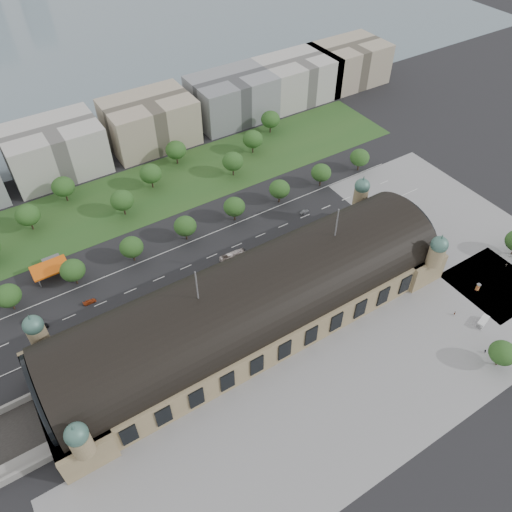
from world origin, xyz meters
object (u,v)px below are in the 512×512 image
parked_car_5 (157,310)px  pedestrian_2 (506,265)px  petrol_station (51,265)px  parked_car_0 (94,344)px  parked_car_1 (82,341)px  parked_car_3 (61,352)px  parked_car_2 (57,351)px  parked_car_4 (134,316)px  traffic_car_5 (305,212)px  bus_east (279,246)px  parked_car_6 (110,327)px  pedestrian_1 (455,313)px  van_south (482,322)px  traffic_car_3 (90,302)px  traffic_car_6 (352,210)px  pedestrian_4 (485,351)px  advertising_column (478,287)px  traffic_car_2 (41,328)px  bus_mid (233,256)px  traffic_car_1 (30,320)px  traffic_car_4 (251,255)px  bus_west (161,298)px

parked_car_5 → pedestrian_2: bearing=31.8°
petrol_station → parked_car_0: size_ratio=3.62×
parked_car_1 → parked_car_3: 7.80m
parked_car_2 → parked_car_5: bearing=65.1°
petrol_station → parked_car_4: 44.28m
traffic_car_5 → bus_east: bus_east is taller
parked_car_1 → parked_car_4: (19.82, 0.44, 0.01)m
parked_car_6 → pedestrian_1: (109.58, -62.48, 0.15)m
van_south → parked_car_4: bearing=130.7°
parked_car_1 → pedestrian_1: pedestrian_1 is taller
traffic_car_3 → parked_car_0: 20.26m
traffic_car_6 → parked_car_3: size_ratio=1.30×
traffic_car_5 → parked_car_6: bearing=96.9°
parked_car_4 → pedestrian_4: size_ratio=2.89×
pedestrian_2 → van_south: bearing=103.3°
parked_car_2 → parked_car_3: 1.35m
van_south → bus_east: bearing=103.2°
traffic_car_5 → advertising_column: bearing=-160.5°
traffic_car_6 → parked_car_0: 125.03m
traffic_car_2 → traffic_car_3: (18.73, 2.50, 0.05)m
parked_car_3 → van_south: bearing=36.6°
bus_mid → parked_car_0: bearing=102.8°
traffic_car_3 → bus_mid: 58.50m
petrol_station → advertising_column: (135.69, -98.94, -1.33)m
parked_car_5 → parked_car_3: bearing=-126.8°
advertising_column → parked_car_3: bearing=158.3°
pedestrian_1 → pedestrian_2: size_ratio=1.09×
traffic_car_1 → traffic_car_5: traffic_car_1 is taller
parked_car_5 → traffic_car_3: bearing=-166.8°
traffic_car_5 → traffic_car_6: bearing=-121.2°
traffic_car_4 → parked_car_4: size_ratio=1.06×
pedestrian_1 → traffic_car_4: bearing=64.2°
parked_car_0 → parked_car_2: size_ratio=0.74×
bus_west → traffic_car_4: bearing=-91.4°
parked_car_5 → bus_east: bearing=58.4°
traffic_car_1 → bus_west: 47.52m
parked_car_2 → bus_east: bus_east is taller
petrol_station → traffic_car_4: size_ratio=2.96×
parked_car_5 → bus_mid: (38.09, 8.86, 0.78)m
petrol_station → parked_car_4: size_ratio=3.12×
parked_car_6 → bus_east: size_ratio=0.46×
bus_west → pedestrian_2: bus_west is taller
petrol_station → bus_east: size_ratio=1.19×
petrol_station → parked_car_6: petrol_station is taller
traffic_car_5 → parked_car_1: 109.71m
advertising_column → traffic_car_1: bearing=152.8°
parked_car_1 → parked_car_5: size_ratio=0.92×
traffic_car_2 → pedestrian_4: 156.88m
advertising_column → traffic_car_5: bearing=111.3°
traffic_car_1 → traffic_car_5: (121.54, -3.66, -0.07)m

